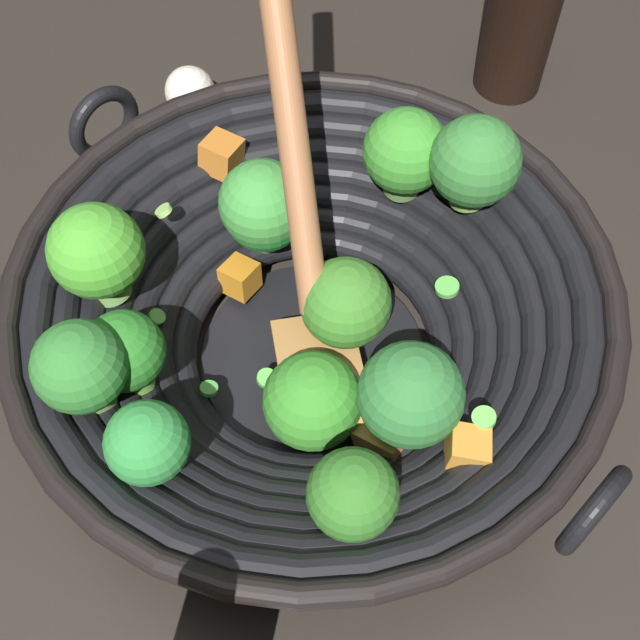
# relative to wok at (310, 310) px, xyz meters

# --- Properties ---
(ground_plane) EXTENTS (4.00, 4.00, 0.00)m
(ground_plane) POSITION_rel_wok_xyz_m (-0.00, -0.00, -0.06)
(ground_plane) COLOR #28231E
(wok) EXTENTS (0.36, 0.36, 0.26)m
(wok) POSITION_rel_wok_xyz_m (0.00, 0.00, 0.00)
(wok) COLOR black
(wok) RESTS_ON ground
(soy_sauce_bottle) EXTENTS (0.06, 0.06, 0.19)m
(soy_sauce_bottle) POSITION_rel_wok_xyz_m (0.24, -0.20, 0.02)
(soy_sauce_bottle) COLOR black
(soy_sauce_bottle) RESTS_ON ground
(garlic_bulb) EXTENTS (0.04, 0.04, 0.04)m
(garlic_bulb) POSITION_rel_wok_xyz_m (0.25, 0.06, -0.04)
(garlic_bulb) COLOR silver
(garlic_bulb) RESTS_ON ground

